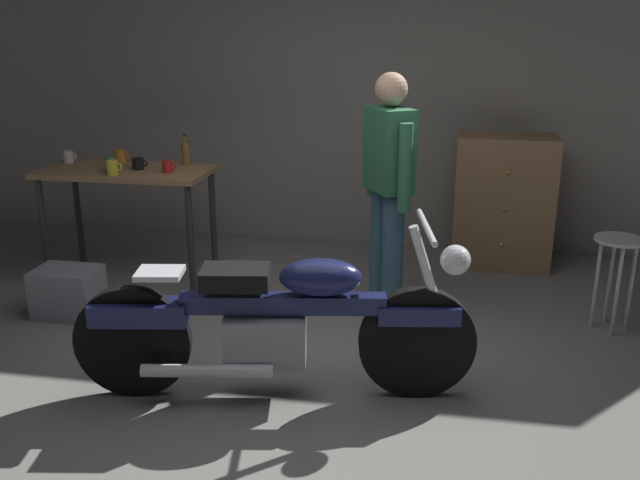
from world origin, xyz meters
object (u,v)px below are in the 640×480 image
object	(u,v)px
motorcycle	(277,321)
mug_orange_travel	(120,156)
mug_black_matte	(138,164)
mug_white_ceramic	(68,157)
shop_stool	(617,259)
person_standing	(388,184)
bottle	(186,152)
mug_yellow_tall	(113,168)
storage_bin	(68,292)
mug_red_diner	(168,166)
wooden_dresser	(503,202)
mug_green_speckled	(111,164)

from	to	relation	value
motorcycle	mug_orange_travel	world-z (taller)	mug_orange_travel
mug_orange_travel	mug_black_matte	bearing A→B (deg)	-42.42
mug_white_ceramic	mug_black_matte	world-z (taller)	mug_white_ceramic
mug_white_ceramic	mug_orange_travel	xyz separation A→B (m)	(0.40, 0.08, 0.00)
motorcycle	mug_black_matte	size ratio (longest dim) A/B	18.22
shop_stool	mug_black_matte	xyz separation A→B (m)	(-3.45, 0.32, 0.45)
person_standing	bottle	size ratio (longest dim) A/B	6.93
motorcycle	mug_orange_travel	xyz separation A→B (m)	(-1.71, 1.80, 0.50)
motorcycle	mug_black_matte	bearing A→B (deg)	123.49
shop_stool	mug_yellow_tall	xyz separation A→B (m)	(-3.56, 0.11, 0.45)
mug_white_ceramic	bottle	size ratio (longest dim) A/B	0.47
storage_bin	mug_yellow_tall	size ratio (longest dim) A/B	3.60
motorcycle	person_standing	distance (m)	1.48
motorcycle	mug_red_diner	distance (m)	1.98
storage_bin	bottle	bearing A→B (deg)	61.00
wooden_dresser	mug_yellow_tall	distance (m)	3.12
mug_green_speckled	mug_red_diner	size ratio (longest dim) A/B	1.03
mug_red_diner	mug_black_matte	bearing A→B (deg)	166.60
motorcycle	bottle	size ratio (longest dim) A/B	9.01
storage_bin	mug_yellow_tall	distance (m)	0.96
motorcycle	mug_orange_travel	distance (m)	2.53
motorcycle	mug_white_ceramic	bearing A→B (deg)	131.50
person_standing	mug_orange_travel	xyz separation A→B (m)	(-2.19, 0.48, 0.02)
shop_stool	storage_bin	bearing A→B (deg)	-173.43
storage_bin	wooden_dresser	bearing A→B (deg)	27.88
person_standing	mug_green_speckled	size ratio (longest dim) A/B	15.35
mug_green_speckled	mug_black_matte	xyz separation A→B (m)	(0.18, 0.09, -0.01)
person_standing	mug_black_matte	distance (m)	1.94
mug_orange_travel	bottle	xyz separation A→B (m)	(0.55, 0.01, 0.05)
bottle	person_standing	bearing A→B (deg)	-16.72
storage_bin	mug_orange_travel	size ratio (longest dim) A/B	3.59
mug_white_ceramic	mug_green_speckled	bearing A→B (deg)	-26.60
person_standing	mug_black_matte	size ratio (longest dim) A/B	14.01
bottle	mug_black_matte	bearing A→B (deg)	-139.71
person_standing	mug_black_matte	xyz separation A→B (m)	(-1.93, 0.24, 0.02)
shop_stool	storage_bin	xyz separation A→B (m)	(-3.71, -0.43, -0.33)
person_standing	mug_yellow_tall	distance (m)	2.04
motorcycle	wooden_dresser	xyz separation A→B (m)	(1.34, 2.43, 0.10)
motorcycle	mug_yellow_tall	xyz separation A→B (m)	(-1.56, 1.36, 0.50)
motorcycle	storage_bin	size ratio (longest dim) A/B	4.94
motorcycle	mug_green_speckled	xyz separation A→B (m)	(-1.63, 1.47, 0.50)
shop_stool	bottle	distance (m)	3.24
wooden_dresser	mug_white_ceramic	size ratio (longest dim) A/B	9.78
motorcycle	wooden_dresser	bearing A→B (deg)	51.67
storage_bin	bottle	size ratio (longest dim) A/B	1.83
mug_green_speckled	bottle	bearing A→B (deg)	35.59
person_standing	wooden_dresser	distance (m)	1.46
person_standing	mug_red_diner	xyz separation A→B (m)	(-1.67, 0.18, 0.02)
mug_orange_travel	shop_stool	bearing A→B (deg)	-8.49
mug_yellow_tall	bottle	bearing A→B (deg)	48.47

